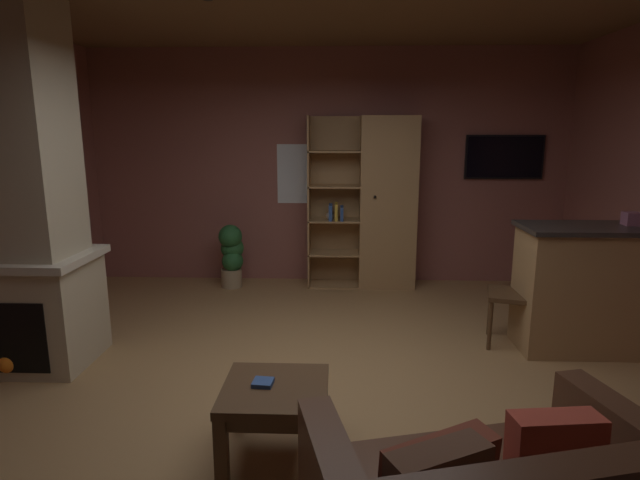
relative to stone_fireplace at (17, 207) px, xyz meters
The scene contains 12 objects.
floor 2.72m from the stone_fireplace, ahead, with size 5.82×5.86×0.02m, color #A37A4C.
wall_back 3.47m from the stone_fireplace, 47.22° to the left, with size 5.94×0.06×2.85m, color #8E544C.
window_pane_back 3.23m from the stone_fireplace, 51.27° to the left, with size 0.58×0.01×0.73m, color white.
stone_fireplace is the anchor object (origin of this frame).
bookshelf_cabinet 3.77m from the stone_fireplace, 37.21° to the left, with size 1.29×0.41×2.04m.
kitchen_bar_counter 4.89m from the stone_fireplace, ahead, with size 1.55×0.60×1.09m.
tissue_box 4.98m from the stone_fireplace, ahead, with size 0.12×0.12×0.11m, color #995972.
coffee_table 2.62m from the stone_fireplace, 28.73° to the right, with size 0.60×0.59×0.44m.
table_book_0 2.52m from the stone_fireplace, 29.27° to the right, with size 0.11×0.11×0.03m, color #2D4C8C.
dining_chair 4.21m from the stone_fireplace, ahead, with size 0.52×0.52×0.92m.
potted_floor_plant 2.61m from the stone_fireplace, 60.70° to the left, with size 0.29×0.33×0.77m.
wall_mounted_tv 5.14m from the stone_fireplace, 28.99° to the left, with size 0.93×0.06×0.52m.
Camera 1 is at (0.15, -3.44, 1.86)m, focal length 28.81 mm.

